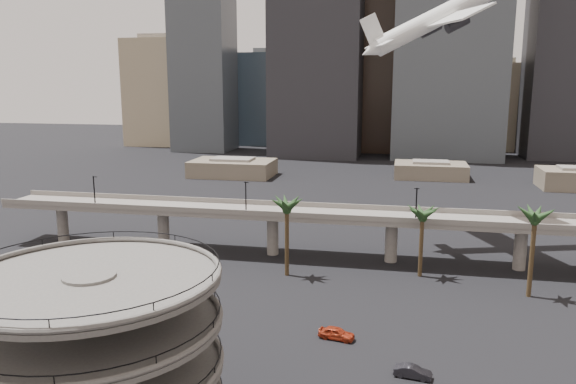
% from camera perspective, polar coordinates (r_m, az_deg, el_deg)
% --- Properties ---
extents(parking_ramp, '(22.20, 22.20, 17.35)m').
position_cam_1_polar(parking_ramp, '(52.63, -19.10, -14.55)').
color(parking_ramp, '#53504E').
rests_on(parking_ramp, ground).
extents(overpass, '(130.00, 9.30, 14.70)m').
position_cam_1_polar(overpass, '(103.20, 4.39, -2.78)').
color(overpass, slate).
rests_on(overpass, ground).
extents(palm_trees, '(54.40, 18.40, 14.00)m').
position_cam_1_polar(palm_trees, '(94.67, 16.85, -2.05)').
color(palm_trees, '#43311D').
rests_on(palm_trees, ground).
extents(low_buildings, '(135.00, 27.50, 6.80)m').
position_cam_1_polar(low_buildings, '(189.08, 9.79, 2.07)').
color(low_buildings, brown).
rests_on(low_buildings, ground).
extents(skyline, '(269.00, 86.00, 118.49)m').
position_cam_1_polar(skyline, '(261.77, 12.51, 13.33)').
color(skyline, gray).
rests_on(skyline, ground).
extents(airborne_jet, '(31.84, 30.46, 18.29)m').
position_cam_1_polar(airborne_jet, '(116.43, 15.28, 16.82)').
color(airborne_jet, white).
rests_on(airborne_jet, ground).
extents(car_a, '(4.86, 2.66, 1.57)m').
position_cam_1_polar(car_a, '(73.58, 4.96, -14.10)').
color(car_a, '#AA3218').
rests_on(car_a, ground).
extents(car_b, '(4.32, 2.03, 1.37)m').
position_cam_1_polar(car_b, '(66.38, 12.56, -17.40)').
color(car_b, black).
rests_on(car_b, ground).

